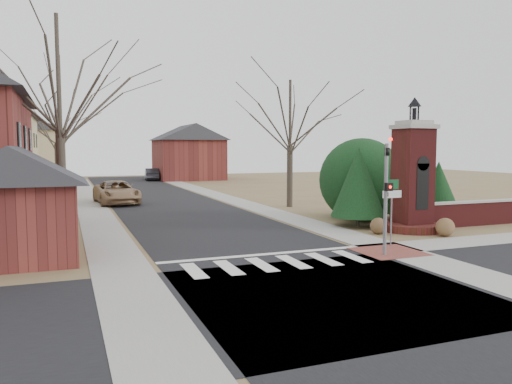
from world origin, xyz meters
name	(u,v)px	position (x,y,z in m)	size (l,w,h in m)	color
ground	(287,269)	(0.00, 0.00, 0.00)	(120.00, 120.00, 0.00)	brown
main_street	(164,202)	(0.00, 22.00, 0.01)	(8.00, 70.00, 0.01)	black
cross_street	(332,293)	(0.00, -3.00, 0.01)	(120.00, 8.00, 0.01)	black
crosswalk_zone	(278,263)	(0.00, 0.80, 0.01)	(8.00, 2.20, 0.02)	silver
stop_bar	(262,255)	(0.00, 2.30, 0.01)	(8.00, 0.35, 0.02)	silver
sidewalk_right_main	(231,199)	(5.20, 22.00, 0.01)	(2.00, 60.00, 0.02)	gray
sidewalk_left	(91,205)	(-5.20, 22.00, 0.01)	(2.00, 60.00, 0.02)	gray
curb_apron	(389,252)	(4.80, 1.00, 0.01)	(2.40, 2.40, 0.02)	brown
traffic_signal_pole	(386,187)	(4.30, 0.57, 2.59)	(0.28, 0.41, 4.50)	slate
sign_post	(392,199)	(5.59, 1.99, 1.95)	(0.90, 0.07, 2.75)	slate
brick_gate_monument	(412,186)	(9.00, 4.99, 2.17)	(3.20, 3.20, 6.47)	maroon
brick_garden_wall	(482,212)	(13.50, 5.00, 0.66)	(7.50, 0.50, 1.30)	maroon
garage_left	(16,199)	(-8.52, 4.49, 2.24)	(4.80, 4.80, 4.29)	maroon
house_distant_left	(16,146)	(-12.01, 48.00, 4.25)	(10.80, 8.80, 8.53)	#CFC48A
house_distant_right	(188,151)	(7.99, 47.99, 3.65)	(8.80, 8.80, 7.30)	maroon
evergreen_near	(358,182)	(7.20, 7.00, 2.30)	(2.80, 2.80, 4.10)	#473D33
evergreen_mid	(397,174)	(10.50, 8.20, 2.60)	(3.40, 3.40, 4.70)	#473D33
evergreen_far	(438,186)	(12.50, 7.20, 1.90)	(2.40, 2.40, 3.30)	#473D33
evergreen_mass	(361,177)	(9.00, 9.50, 2.40)	(4.80, 4.80, 4.80)	black
bare_tree_0	(58,64)	(-7.00, 9.00, 7.70)	(8.05, 8.05, 11.15)	#473D33
bare_tree_1	(60,89)	(-7.00, 22.00, 8.03)	(8.40, 8.40, 11.64)	#473D33
bare_tree_2	(56,115)	(-7.50, 35.00, 7.03)	(7.35, 7.35, 10.19)	#473D33
bare_tree_3	(290,108)	(7.50, 16.00, 6.69)	(7.00, 7.00, 9.70)	#473D33
pickup_truck	(117,192)	(-3.40, 22.34, 0.82)	(2.73, 5.92, 1.65)	#9D7A56
distant_car	(152,174)	(3.28, 47.77, 0.75)	(1.59, 4.57, 1.51)	#33353B
dry_shrub_left	(378,226)	(6.80, 4.60, 0.39)	(0.78, 0.78, 0.78)	brown
dry_shrub_right	(445,227)	(9.30, 3.00, 0.42)	(0.85, 0.85, 0.85)	brown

